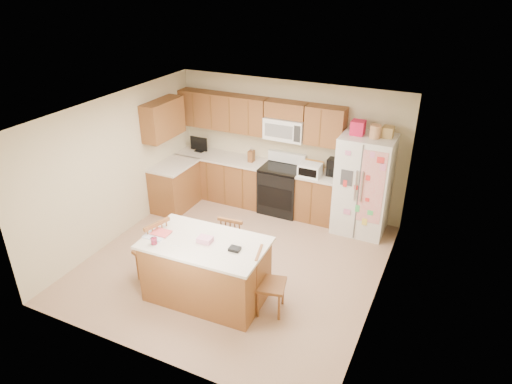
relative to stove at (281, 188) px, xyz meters
The scene contains 9 objects.
ground 1.99m from the stove, 90.00° to the right, with size 4.50×4.50×0.00m, color #95725A.
room_shell 2.16m from the stove, 90.00° to the right, with size 4.60×4.60×2.52m.
cabinetry 1.09m from the stove, behind, with size 3.36×1.56×2.15m.
stove is the anchor object (origin of this frame).
refrigerator 1.63m from the stove, ahead, with size 0.90×0.79×2.04m.
island 2.89m from the stove, 89.26° to the right, with size 1.75×1.06×1.03m.
windsor_chair_left 3.00m from the stove, 107.10° to the right, with size 0.55×0.57×1.07m.
windsor_chair_back 2.09m from the stove, 87.99° to the right, with size 0.45×0.43×0.97m.
windsor_chair_right 2.94m from the stove, 70.81° to the right, with size 0.47×0.49×0.95m.
Camera 1 is at (2.95, -5.44, 4.35)m, focal length 32.00 mm.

